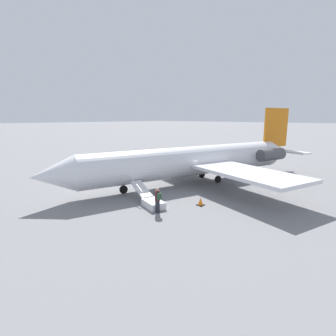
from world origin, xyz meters
The scene contains 5 objects.
ground_plane centered at (0.00, 0.00, 0.00)m, with size 600.00×600.00×0.00m, color slate.
airplane_main centered at (-0.93, 0.26, 2.22)m, with size 28.42×21.71×7.39m.
boarding_stairs centered at (7.42, 2.01, 0.39)m, with size 2.05×4.14×1.80m.
passenger centered at (8.04, 3.38, 1.00)m, with size 0.41×0.56×1.74m.
traffic_cone_near_stairs centered at (4.83, 4.58, 0.26)m, with size 0.52×0.52×0.57m.
Camera 1 is at (19.78, 15.45, 6.36)m, focal length 28.00 mm.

